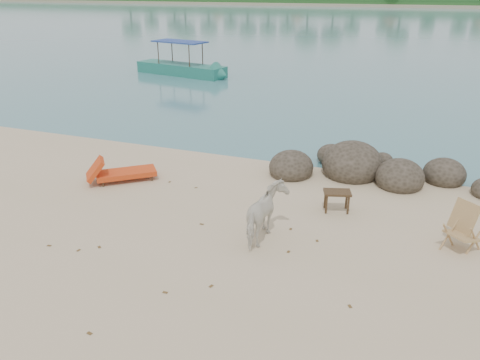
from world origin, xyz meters
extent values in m
plane|color=#3C7078|center=(0.00, 90.00, 0.00)|extent=(400.00, 400.00, 0.00)
cube|color=tan|center=(0.00, 170.00, 0.00)|extent=(420.00, 90.00, 1.40)
ellipsoid|color=#2E281F|center=(-0.29, 5.14, 0.23)|extent=(1.33, 1.46, 0.99)
ellipsoid|color=#2E281F|center=(1.41, 5.84, 0.32)|extent=(1.80, 1.98, 1.35)
ellipsoid|color=#2E281F|center=(2.81, 5.44, 0.24)|extent=(1.37, 1.51, 1.03)
ellipsoid|color=#2E281F|center=(4.01, 6.24, 0.21)|extent=(1.20, 1.32, 0.90)
ellipsoid|color=#2E281F|center=(0.61, 6.84, 0.16)|extent=(0.93, 1.02, 0.70)
ellipsoid|color=#2E281F|center=(2.21, 7.04, 0.12)|extent=(0.66, 0.73, 0.50)
imported|color=silver|center=(0.19, 1.14, 0.62)|extent=(0.67, 1.48, 1.25)
plane|color=brown|center=(-0.22, -0.93, 0.01)|extent=(0.13, 0.13, 0.00)
plane|color=brown|center=(-0.94, -1.41, 0.01)|extent=(0.10, 0.10, 0.00)
plane|color=brown|center=(-1.56, -2.82, 0.01)|extent=(0.11, 0.11, 0.00)
plane|color=brown|center=(-3.43, -0.75, 0.01)|extent=(0.11, 0.11, 0.00)
plane|color=brown|center=(0.60, 1.79, 0.01)|extent=(0.10, 0.10, 0.00)
plane|color=brown|center=(1.30, 1.47, 0.01)|extent=(0.13, 0.13, 0.00)
plane|color=brown|center=(0.82, 0.80, 0.01)|extent=(0.11, 0.11, 0.00)
plane|color=brown|center=(-4.16, -0.82, 0.01)|extent=(0.11, 0.11, 0.00)
plane|color=brown|center=(-1.45, 1.28, 0.01)|extent=(0.10, 0.10, 0.00)
plane|color=brown|center=(-3.09, -0.48, 0.01)|extent=(0.14, 0.14, 0.00)
plane|color=brown|center=(-3.43, 3.30, 0.01)|extent=(0.11, 0.11, 0.00)
plane|color=brown|center=(2.33, -0.60, 0.01)|extent=(0.14, 0.14, 0.00)
plane|color=brown|center=(-2.53, 3.20, 0.01)|extent=(0.14, 0.14, 0.00)
camera|label=1|loc=(2.91, -7.66, 5.31)|focal=35.00mm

